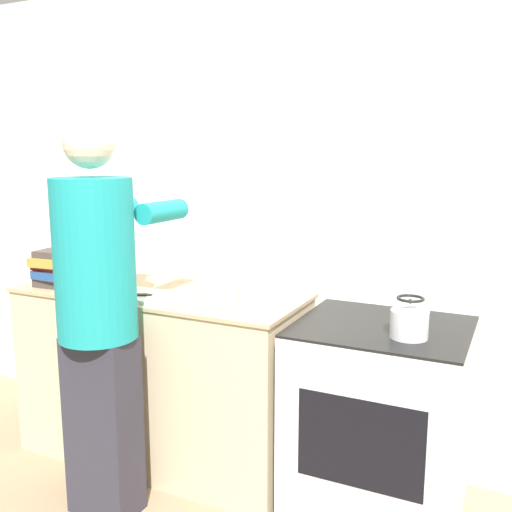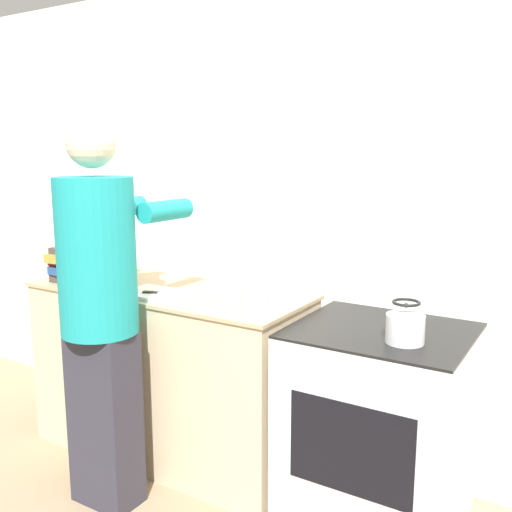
{
  "view_description": "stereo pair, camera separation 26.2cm",
  "coord_description": "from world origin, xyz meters",
  "px_view_note": "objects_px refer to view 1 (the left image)",
  "views": [
    {
      "loc": [
        1.33,
        -2.12,
        1.66
      ],
      "look_at": [
        0.22,
        0.21,
        1.19
      ],
      "focal_mm": 40.0,
      "sensor_mm": 36.0,
      "label": 1
    },
    {
      "loc": [
        1.56,
        -1.99,
        1.66
      ],
      "look_at": [
        0.22,
        0.21,
        1.19
      ],
      "focal_mm": 40.0,
      "sensor_mm": 36.0,
      "label": 2
    }
  ],
  "objects_px": {
    "person": "(99,307)",
    "kettle": "(409,321)",
    "bowl_prep": "(252,293)",
    "oven": "(379,419)",
    "cutting_board": "(151,296)",
    "knife": "(156,295)",
    "canister_jar": "(107,262)"
  },
  "relations": [
    {
      "from": "knife",
      "to": "bowl_prep",
      "type": "relative_size",
      "value": 1.49
    },
    {
      "from": "cutting_board",
      "to": "kettle",
      "type": "height_order",
      "value": "kettle"
    },
    {
      "from": "oven",
      "to": "cutting_board",
      "type": "bearing_deg",
      "value": -170.72
    },
    {
      "from": "knife",
      "to": "oven",
      "type": "bearing_deg",
      "value": -11.97
    },
    {
      "from": "kettle",
      "to": "canister_jar",
      "type": "relative_size",
      "value": 0.96
    },
    {
      "from": "person",
      "to": "canister_jar",
      "type": "distance_m",
      "value": 0.82
    },
    {
      "from": "bowl_prep",
      "to": "canister_jar",
      "type": "xyz_separation_m",
      "value": [
        -0.99,
        0.11,
        0.05
      ]
    },
    {
      "from": "oven",
      "to": "bowl_prep",
      "type": "height_order",
      "value": "bowl_prep"
    },
    {
      "from": "bowl_prep",
      "to": "oven",
      "type": "bearing_deg",
      "value": 1.27
    },
    {
      "from": "person",
      "to": "canister_jar",
      "type": "height_order",
      "value": "person"
    },
    {
      "from": "kettle",
      "to": "canister_jar",
      "type": "height_order",
      "value": "canister_jar"
    },
    {
      "from": "canister_jar",
      "to": "cutting_board",
      "type": "bearing_deg",
      "value": -28.79
    },
    {
      "from": "person",
      "to": "bowl_prep",
      "type": "distance_m",
      "value": 0.73
    },
    {
      "from": "kettle",
      "to": "knife",
      "type": "bearing_deg",
      "value": -176.8
    },
    {
      "from": "knife",
      "to": "canister_jar",
      "type": "distance_m",
      "value": 0.63
    },
    {
      "from": "oven",
      "to": "bowl_prep",
      "type": "relative_size",
      "value": 6.35
    },
    {
      "from": "oven",
      "to": "cutting_board",
      "type": "xyz_separation_m",
      "value": [
        -1.13,
        -0.18,
        0.5
      ]
    },
    {
      "from": "bowl_prep",
      "to": "canister_jar",
      "type": "relative_size",
      "value": 0.78
    },
    {
      "from": "person",
      "to": "kettle",
      "type": "bearing_deg",
      "value": 18.71
    },
    {
      "from": "oven",
      "to": "kettle",
      "type": "bearing_deg",
      "value": -41.73
    },
    {
      "from": "cutting_board",
      "to": "kettle",
      "type": "bearing_deg",
      "value": 2.78
    },
    {
      "from": "oven",
      "to": "kettle",
      "type": "xyz_separation_m",
      "value": [
        0.14,
        -0.12,
        0.52
      ]
    },
    {
      "from": "bowl_prep",
      "to": "cutting_board",
      "type": "bearing_deg",
      "value": -160.58
    },
    {
      "from": "oven",
      "to": "canister_jar",
      "type": "bearing_deg",
      "value": 176.59
    },
    {
      "from": "knife",
      "to": "kettle",
      "type": "relative_size",
      "value": 1.2
    },
    {
      "from": "cutting_board",
      "to": "bowl_prep",
      "type": "height_order",
      "value": "bowl_prep"
    },
    {
      "from": "oven",
      "to": "cutting_board",
      "type": "relative_size",
      "value": 2.53
    },
    {
      "from": "cutting_board",
      "to": "canister_jar",
      "type": "xyz_separation_m",
      "value": [
        -0.51,
        0.28,
        0.08
      ]
    },
    {
      "from": "oven",
      "to": "knife",
      "type": "height_order",
      "value": "knife"
    },
    {
      "from": "knife",
      "to": "bowl_prep",
      "type": "distance_m",
      "value": 0.48
    },
    {
      "from": "kettle",
      "to": "canister_jar",
      "type": "distance_m",
      "value": 1.79
    },
    {
      "from": "kettle",
      "to": "canister_jar",
      "type": "bearing_deg",
      "value": 172.93
    }
  ]
}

